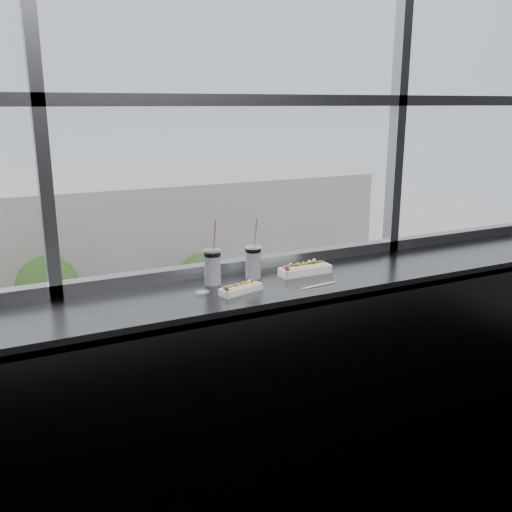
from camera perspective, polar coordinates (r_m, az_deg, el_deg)
name	(u,v)px	position (r m, az deg, el deg)	size (l,w,h in m)	color
wall_back_lower	(246,361)	(3.34, -1.00, -10.43)	(6.00, 6.00, 0.00)	black
window_glass	(243,38)	(3.05, -1.34, 20.97)	(6.00, 6.00, 0.00)	silver
window_mullions	(244,38)	(3.03, -1.16, 21.00)	(6.00, 0.08, 2.40)	gray
counter	(269,288)	(2.91, 1.28, -3.25)	(6.00, 0.55, 0.06)	#5D5D5D
counter_fascia	(292,402)	(2.92, 3.62, -14.41)	(6.00, 0.04, 1.04)	#5D5D5D
hotdog_tray_left	(241,288)	(2.75, -1.54, -3.22)	(0.23, 0.12, 0.05)	white
hotdog_tray_right	(305,269)	(3.06, 4.95, -1.29)	(0.29, 0.09, 0.07)	white
soda_cup_left	(212,265)	(2.87, -4.37, -0.93)	(0.09, 0.09, 0.34)	white
soda_cup_right	(253,261)	(2.96, -0.30, -0.45)	(0.09, 0.09, 0.32)	white
loose_straw	(319,285)	(2.87, 6.29, -2.94)	(0.01, 0.01, 0.20)	white
wrapper	(202,292)	(2.74, -5.39, -3.60)	(0.08, 0.06, 0.02)	silver
plaza_ground	(4,278)	(48.03, -23.89, -2.00)	(120.00, 120.00, 0.00)	#B5AFA3
street_asphalt	(39,427)	(26.19, -20.84, -15.72)	(80.00, 10.00, 0.06)	black
far_sidewalk	(22,354)	(33.37, -22.35, -9.05)	(80.00, 6.00, 0.04)	#B5AFA3
far_building	(2,242)	(41.72, -24.03, 1.25)	(50.00, 14.00, 8.00)	beige
car_far_c	(264,321)	(32.32, 0.77, -6.50)	(6.46, 2.69, 2.15)	#FBFFCF
car_near_e	(349,381)	(26.21, 9.30, -12.24)	(6.09, 2.54, 2.03)	#3848B4
car_near_c	(106,442)	(22.40, -14.78, -17.52)	(6.38, 2.66, 2.13)	maroon
car_near_d	(220,411)	(23.43, -3.61, -15.20)	(6.89, 2.87, 2.30)	silver
car_far_b	(84,357)	(29.54, -16.80, -9.60)	(5.66, 2.36, 1.89)	#860007
pedestrian_c	(118,316)	(34.33, -13.59, -5.83)	(0.87, 0.65, 1.96)	#66605B
tree_center	(48,287)	(32.27, -20.11, -2.94)	(3.35, 3.35, 5.23)	#47382B
tree_right	(202,276)	(34.35, -5.45, -2.02)	(2.80, 2.80, 4.38)	#47382B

